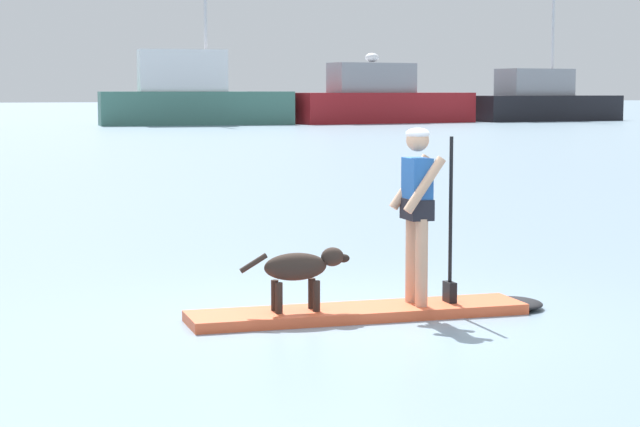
{
  "coord_description": "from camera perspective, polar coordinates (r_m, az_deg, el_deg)",
  "views": [
    {
      "loc": [
        -4.28,
        -10.05,
        2.16
      ],
      "look_at": [
        0.0,
        1.0,
        0.9
      ],
      "focal_mm": 65.34,
      "sensor_mm": 36.0,
      "label": 1
    }
  ],
  "objects": [
    {
      "name": "person_paddler",
      "position": [
        11.18,
        4.85,
        0.54
      ],
      "size": [
        0.62,
        0.5,
        1.7
      ],
      "color": "tan",
      "rests_on": "paddleboard"
    },
    {
      "name": "moored_boat_center",
      "position": [
        83.97,
        10.82,
        5.43
      ],
      "size": [
        11.54,
        4.64,
        11.23
      ],
      "color": "black",
      "rests_on": "ground_plane"
    },
    {
      "name": "moored_boat_port",
      "position": [
        72.86,
        -6.25,
        5.7
      ],
      "size": [
        12.17,
        3.71,
        11.59
      ],
      "color": "#3F7266",
      "rests_on": "ground_plane"
    },
    {
      "name": "moored_boat_outer",
      "position": [
        76.99,
        3.05,
        5.56
      ],
      "size": [
        13.01,
        4.46,
        4.58
      ],
      "color": "maroon",
      "rests_on": "ground_plane"
    },
    {
      "name": "ground_plane",
      "position": [
        11.13,
        1.87,
        -5.12
      ],
      "size": [
        400.0,
        400.0,
        0.0
      ],
      "primitive_type": "plane",
      "color": "gray"
    },
    {
      "name": "paddleboard",
      "position": [
        11.2,
        2.98,
        -4.8
      ],
      "size": [
        3.59,
        0.92,
        0.1
      ],
      "color": "#E55933",
      "rests_on": "ground_plane"
    },
    {
      "name": "dog",
      "position": [
        10.88,
        -0.96,
        -2.71
      ],
      "size": [
        1.07,
        0.27,
        0.59
      ],
      "color": "#2D231E",
      "rests_on": "paddleboard"
    }
  ]
}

